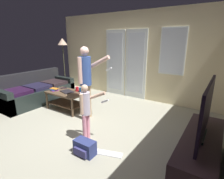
# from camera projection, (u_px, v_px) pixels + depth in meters

# --- Properties ---
(ground_plane) EXTENTS (5.48, 5.07, 0.02)m
(ground_plane) POSITION_uv_depth(u_px,v_px,m) (74.00, 128.00, 3.64)
(ground_plane) COLOR #9C9A86
(wall_back_with_doors) EXTENTS (5.48, 0.09, 2.59)m
(wall_back_with_doors) POSITION_uv_depth(u_px,v_px,m) (132.00, 57.00, 5.28)
(wall_back_with_doors) COLOR beige
(wall_back_with_doors) RESTS_ON ground_plane
(leather_couch) EXTENTS (0.90, 2.09, 0.85)m
(leather_couch) POSITION_uv_depth(u_px,v_px,m) (36.00, 92.00, 5.08)
(leather_couch) COLOR black
(leather_couch) RESTS_ON ground_plane
(coffee_table) EXTENTS (1.01, 0.60, 0.47)m
(coffee_table) POSITION_uv_depth(u_px,v_px,m) (67.00, 97.00, 4.50)
(coffee_table) COLOR brown
(coffee_table) RESTS_ON ground_plane
(tv_stand) EXTENTS (0.48, 1.60, 0.50)m
(tv_stand) POSITION_uv_depth(u_px,v_px,m) (199.00, 153.00, 2.42)
(tv_stand) COLOR #2C1D23
(tv_stand) RESTS_ON ground_plane
(flat_screen_tv) EXTENTS (0.08, 1.22, 0.76)m
(flat_screen_tv) POSITION_uv_depth(u_px,v_px,m) (206.00, 111.00, 2.25)
(flat_screen_tv) COLOR black
(flat_screen_tv) RESTS_ON tv_stand
(person_adult) EXTENTS (0.68, 0.47, 1.63)m
(person_adult) POSITION_uv_depth(u_px,v_px,m) (86.00, 77.00, 3.81)
(person_adult) COLOR tan
(person_adult) RESTS_ON ground_plane
(person_child) EXTENTS (0.46, 0.33, 1.04)m
(person_child) POSITION_uv_depth(u_px,v_px,m) (86.00, 108.00, 3.01)
(person_child) COLOR pink
(person_child) RESTS_ON ground_plane
(floor_lamp) EXTENTS (0.33, 0.33, 1.81)m
(floor_lamp) POSITION_uv_depth(u_px,v_px,m) (63.00, 45.00, 5.99)
(floor_lamp) COLOR #3B272D
(floor_lamp) RESTS_ON ground_plane
(backpack) EXTENTS (0.35, 0.23, 0.24)m
(backpack) POSITION_uv_depth(u_px,v_px,m) (85.00, 148.00, 2.76)
(backpack) COLOR navy
(backpack) RESTS_ON ground_plane
(loose_keyboard) EXTENTS (0.46, 0.26, 0.02)m
(loose_keyboard) POSITION_uv_depth(u_px,v_px,m) (109.00, 153.00, 2.79)
(loose_keyboard) COLOR white
(loose_keyboard) RESTS_ON ground_plane
(laptop_closed) EXTENTS (0.40, 0.33, 0.02)m
(laptop_closed) POSITION_uv_depth(u_px,v_px,m) (67.00, 91.00, 4.47)
(laptop_closed) COLOR black
(laptop_closed) RESTS_ON coffee_table
(cup_near_edge) EXTENTS (0.08, 0.08, 0.11)m
(cup_near_edge) POSITION_uv_depth(u_px,v_px,m) (77.00, 89.00, 4.52)
(cup_near_edge) COLOR red
(cup_near_edge) RESTS_ON coffee_table
(cup_by_laptop) EXTENTS (0.08, 0.08, 0.11)m
(cup_by_laptop) POSITION_uv_depth(u_px,v_px,m) (81.00, 90.00, 4.45)
(cup_by_laptop) COLOR #1A4E95
(cup_by_laptop) RESTS_ON coffee_table
(tv_remote_black) EXTENTS (0.16, 0.16, 0.02)m
(tv_remote_black) POSITION_uv_depth(u_px,v_px,m) (64.00, 88.00, 4.79)
(tv_remote_black) COLOR black
(tv_remote_black) RESTS_ON coffee_table
(book_stack) EXTENTS (0.22, 0.20, 0.06)m
(book_stack) POSITION_uv_depth(u_px,v_px,m) (54.00, 89.00, 4.57)
(book_stack) COLOR #7C2E8D
(book_stack) RESTS_ON coffee_table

